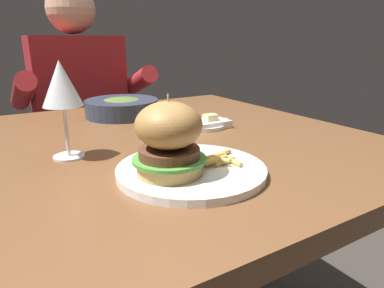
% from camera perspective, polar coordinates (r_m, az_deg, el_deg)
% --- Properties ---
extents(dining_table, '(1.17, 0.96, 0.74)m').
position_cam_1_polar(dining_table, '(0.82, -11.58, -5.97)').
color(dining_table, brown).
rests_on(dining_table, ground).
extents(main_plate, '(0.26, 0.26, 0.01)m').
position_cam_1_polar(main_plate, '(0.61, -0.13, -4.36)').
color(main_plate, white).
rests_on(main_plate, dining_table).
extents(burger_sandwich, '(0.12, 0.12, 0.13)m').
position_cam_1_polar(burger_sandwich, '(0.55, -4.09, 0.89)').
color(burger_sandwich, tan).
rests_on(burger_sandwich, main_plate).
extents(fries_pile, '(0.11, 0.08, 0.02)m').
position_cam_1_polar(fries_pile, '(0.62, 4.48, -2.49)').
color(fries_pile, '#E0B251').
rests_on(fries_pile, main_plate).
extents(wine_glass, '(0.08, 0.08, 0.19)m').
position_cam_1_polar(wine_glass, '(0.70, -20.95, 9.02)').
color(wine_glass, silver).
rests_on(wine_glass, dining_table).
extents(bread_plate, '(0.13, 0.13, 0.01)m').
position_cam_1_polar(bread_plate, '(0.93, 1.75, 3.23)').
color(bread_plate, white).
rests_on(bread_plate, dining_table).
extents(table_knife, '(0.22, 0.03, 0.01)m').
position_cam_1_polar(table_knife, '(0.91, -1.07, 3.41)').
color(table_knife, silver).
rests_on(table_knife, bread_plate).
extents(butter_dish, '(0.09, 0.07, 0.04)m').
position_cam_1_polar(butter_dish, '(0.92, 3.07, 3.49)').
color(butter_dish, white).
rests_on(butter_dish, dining_table).
extents(soup_bowl, '(0.22, 0.22, 0.06)m').
position_cam_1_polar(soup_bowl, '(1.08, -11.60, 6.07)').
color(soup_bowl, '#2D384C').
rests_on(soup_bowl, dining_table).
extents(diner_person, '(0.51, 0.36, 1.18)m').
position_cam_1_polar(diner_person, '(1.56, -17.67, 1.33)').
color(diner_person, '#282833').
rests_on(diner_person, ground).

